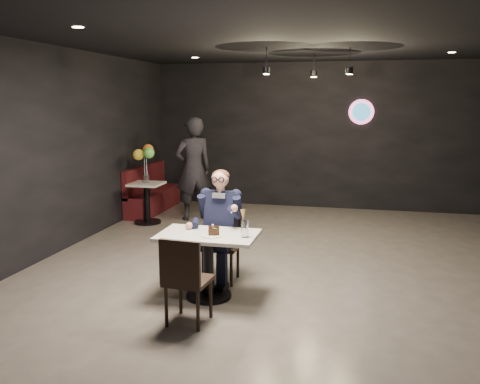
% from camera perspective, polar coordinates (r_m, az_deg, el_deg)
% --- Properties ---
extents(floor, '(9.00, 9.00, 0.00)m').
position_cam_1_polar(floor, '(6.56, 5.59, -9.61)').
color(floor, slate).
rests_on(floor, ground).
extents(wall_sign, '(0.50, 0.06, 0.50)m').
position_cam_1_polar(wall_sign, '(10.59, 13.47, 8.75)').
color(wall_sign, pink).
rests_on(wall_sign, floor).
extents(pendant_lights, '(1.40, 1.20, 0.36)m').
position_cam_1_polar(pendant_lights, '(8.19, 7.92, 14.75)').
color(pendant_lights, black).
rests_on(pendant_lights, floor).
extents(main_table, '(1.10, 0.70, 0.75)m').
position_cam_1_polar(main_table, '(5.83, -3.56, -8.24)').
color(main_table, white).
rests_on(main_table, floor).
extents(chair_far, '(0.42, 0.46, 0.92)m').
position_cam_1_polar(chair_far, '(6.31, -2.12, -5.98)').
color(chair_far, black).
rests_on(chair_far, floor).
extents(chair_near, '(0.46, 0.49, 0.92)m').
position_cam_1_polar(chair_near, '(5.18, -5.80, -9.66)').
color(chair_near, black).
rests_on(chair_near, floor).
extents(seated_man, '(0.60, 0.80, 1.44)m').
position_cam_1_polar(seated_man, '(6.24, -2.13, -3.69)').
color(seated_man, black).
rests_on(seated_man, floor).
extents(dessert_plate, '(0.23, 0.23, 0.01)m').
position_cam_1_polar(dessert_plate, '(5.61, -3.17, -4.92)').
color(dessert_plate, white).
rests_on(dessert_plate, main_table).
extents(cake_slice, '(0.14, 0.13, 0.08)m').
position_cam_1_polar(cake_slice, '(5.62, -2.96, -4.37)').
color(cake_slice, black).
rests_on(cake_slice, dessert_plate).
extents(mint_leaf, '(0.06, 0.04, 0.01)m').
position_cam_1_polar(mint_leaf, '(5.57, -2.88, -4.09)').
color(mint_leaf, '#2A8136').
rests_on(mint_leaf, cake_slice).
extents(sundae_glass, '(0.08, 0.08, 0.18)m').
position_cam_1_polar(sundae_glass, '(5.55, 0.53, -4.17)').
color(sundae_glass, silver).
rests_on(sundae_glass, main_table).
extents(wafer_cone, '(0.08, 0.08, 0.13)m').
position_cam_1_polar(wafer_cone, '(5.51, 0.36, -2.63)').
color(wafer_cone, tan).
rests_on(wafer_cone, sundae_glass).
extents(booth_bench, '(0.47, 1.86, 0.93)m').
position_cam_1_polar(booth_bench, '(10.44, -9.72, 0.39)').
color(booth_bench, '#400D14').
rests_on(booth_bench, floor).
extents(side_table, '(0.56, 0.56, 0.70)m').
position_cam_1_polar(side_table, '(9.44, -10.38, -1.36)').
color(side_table, white).
rests_on(side_table, floor).
extents(balloon_vase, '(0.10, 0.10, 0.15)m').
position_cam_1_polar(balloon_vase, '(9.36, -10.48, 1.47)').
color(balloon_vase, silver).
rests_on(balloon_vase, side_table).
extents(balloon_bunch, '(0.36, 0.36, 0.60)m').
position_cam_1_polar(balloon_bunch, '(9.31, -10.55, 3.76)').
color(balloon_bunch, yellow).
rests_on(balloon_bunch, balloon_vase).
extents(passerby, '(0.84, 0.79, 1.92)m').
position_cam_1_polar(passerby, '(9.54, -5.25, 2.59)').
color(passerby, black).
rests_on(passerby, floor).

